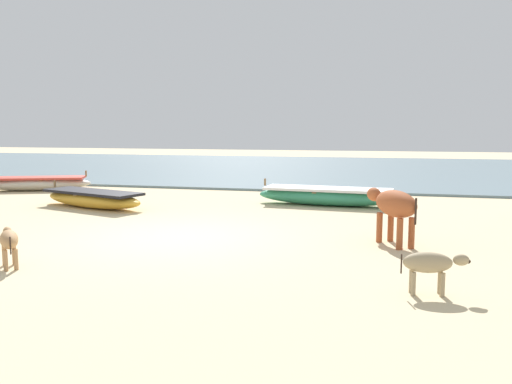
# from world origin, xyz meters

# --- Properties ---
(ground) EXTENTS (80.00, 80.00, 0.00)m
(ground) POSITION_xyz_m (0.00, 0.00, 0.00)
(ground) COLOR beige
(sea_water) EXTENTS (60.00, 20.00, 0.08)m
(sea_water) POSITION_xyz_m (0.00, 17.71, 0.04)
(sea_water) COLOR slate
(sea_water) RESTS_ON ground
(fishing_boat_2) EXTENTS (3.77, 2.26, 0.67)m
(fishing_boat_2) POSITION_xyz_m (-7.66, 6.06, 0.26)
(fishing_boat_2) COLOR beige
(fishing_boat_2) RESTS_ON ground
(fishing_boat_3) EXTENTS (3.52, 1.95, 0.65)m
(fishing_boat_3) POSITION_xyz_m (-3.67, 3.08, 0.25)
(fishing_boat_3) COLOR gold
(fishing_boat_3) RESTS_ON ground
(fishing_boat_4) EXTENTS (4.02, 1.31, 0.69)m
(fishing_boat_4) POSITION_xyz_m (2.42, 5.02, 0.27)
(fishing_boat_4) COLOR #338C66
(fishing_boat_4) RESTS_ON ground
(cow_adult_rust) EXTENTS (1.09, 1.43, 1.01)m
(cow_adult_rust) POSITION_xyz_m (4.13, 0.36, 0.73)
(cow_adult_rust) COLOR #9E4C28
(cow_adult_rust) RESTS_ON ground
(calf_near_dun) EXTENTS (0.86, 0.32, 0.56)m
(calf_near_dun) POSITION_xyz_m (4.55, -2.54, 0.40)
(calf_near_dun) COLOR tan
(calf_near_dun) RESTS_ON ground
(calf_far_tan) EXTENTS (0.72, 0.77, 0.58)m
(calf_far_tan) POSITION_xyz_m (-1.61, -2.68, 0.42)
(calf_far_tan) COLOR tan
(calf_far_tan) RESTS_ON ground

